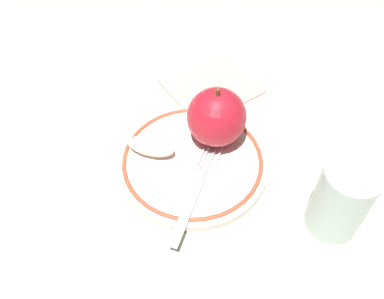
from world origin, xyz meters
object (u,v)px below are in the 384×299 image
Objects in this scene: apple_slice_front at (151,146)px; fork at (196,189)px; plate at (192,162)px; napkin_folded at (211,85)px; apple_red_whole at (216,117)px; drinking_glass at (341,199)px.

apple_slice_front is 0.44× the size of fork.
napkin_folded is (-0.14, 0.08, -0.00)m from plate.
plate is 2.27× the size of apple_red_whole.
plate is at bearing -60.51° from apple_red_whole.
plate is 1.96× the size of drinking_glass.
apple_red_whole is at bearing 119.49° from plate.
plate is 0.16m from napkin_folded.
apple_red_whole reaches higher than apple_slice_front.
apple_slice_front is at bearing -94.17° from apple_red_whole.
apple_slice_front is at bearing -51.22° from napkin_folded.
apple_red_whole is 0.70× the size of napkin_folded.
apple_slice_front is 0.63× the size of drinking_glass.
plate is 3.11× the size of apple_slice_front.
napkin_folded is (-0.28, -0.05, -0.05)m from drinking_glass.
fork reaches higher than plate.
apple_red_whole is 0.10m from apple_slice_front.
apple_slice_front is 0.09m from fork.
drinking_glass is at bearing 172.49° from apple_slice_front.
apple_slice_front is at bearing -134.49° from drinking_glass.
drinking_glass is (0.18, 0.18, 0.03)m from apple_slice_front.
drinking_glass is at bearing -83.50° from fork.
apple_red_whole is 0.13m from napkin_folded.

